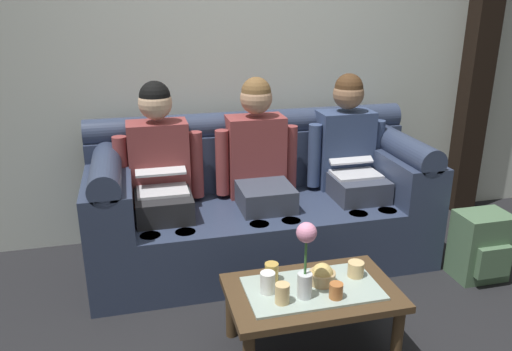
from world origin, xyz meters
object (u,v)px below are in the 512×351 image
Objects in this scene: snack_bowl at (322,275)px; cup_near_right at (268,283)px; cup_far_left at (282,293)px; person_right at (350,158)px; cup_near_left at (336,291)px; person_left at (161,173)px; backpack_right at (481,246)px; person_middle at (260,165)px; cup_far_right at (356,269)px; flower_vase at (306,255)px; coffee_table at (312,298)px; cup_far_center at (272,272)px; couch at (259,205)px.

snack_bowl is 1.24× the size of cup_near_right.
snack_bowl is 1.37× the size of cup_far_left.
person_right is 16.21× the size of cup_near_left.
person_left reaches higher than cup_near_right.
cup_near_left reaches higher than backpack_right.
person_middle reaches higher than backpack_right.
cup_near_right is (-0.22, -1.03, -0.24)m from person_middle.
cup_near_right is at bearing -130.10° from person_right.
cup_near_right is at bearing -175.30° from cup_far_right.
person_middle reaches higher than flower_vase.
cup_near_right is (-0.29, -0.02, 0.01)m from snack_bowl.
person_left is 3.18× the size of flower_vase.
person_middle is at bearing 90.00° from coffee_table.
cup_far_right is (0.25, 0.05, 0.10)m from coffee_table.
cup_far_right is (0.19, 0.02, -0.00)m from snack_bowl.
cup_far_center is at bearing 148.53° from coffee_table.
snack_bowl is at bearing 25.37° from coffee_table.
person_middle is 1.08m from cup_near_right.
snack_bowl reaches higher than backpack_right.
couch is 5.74× the size of flower_vase.
couch is 1.06m from cup_near_right.
person_right is at bearing 49.90° from cup_near_right.
cup_far_left is (0.04, -0.10, -0.00)m from cup_near_right.
snack_bowl is 1.30m from backpack_right.
cup_near_left is at bearing -137.05° from cup_far_right.
snack_bowl is (-0.58, -1.01, -0.25)m from person_right.
coffee_table is at bearing -31.47° from cup_far_center.
cup_near_left is at bearing -40.92° from cup_far_center.
cup_near_left is 0.26m from cup_far_left.
cup_far_left is 1.56m from backpack_right.
coffee_table is 11.10× the size of cup_near_left.
person_right is 1.27m from cup_far_center.
couch is 29.31× the size of cup_near_left.
person_middle is at bearing 179.96° from person_right.
couch is 1.05m from coffee_table.
cup_far_left is (-0.00, -0.20, 0.00)m from cup_far_center.
cup_far_right reaches higher than backpack_right.
person_left and person_right have the same top height.
coffee_table is 0.17m from cup_near_left.
person_left is 1.36m from cup_far_right.
couch is 0.95m from cup_far_center.
cup_far_right is (0.43, -0.06, -0.01)m from cup_far_center.
snack_bowl is at bearing -173.72° from cup_far_right.
person_right is at bearing 53.88° from cup_far_left.
cup_far_left reaches higher than cup_far_center.
person_right is at bearing -0.30° from couch.
flower_vase reaches higher than cup_far_right.
couch reaches higher than cup_near_left.
person_right is 1.42m from cup_far_left.
cup_near_left is (0.72, -1.15, -0.26)m from person_left.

